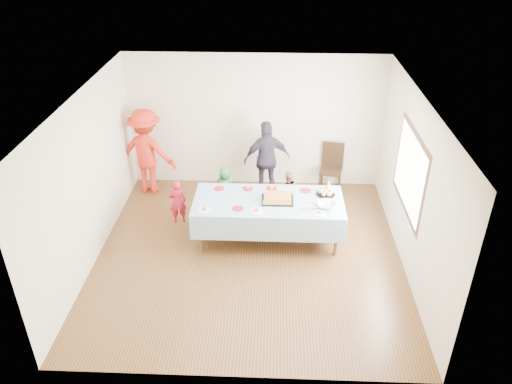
% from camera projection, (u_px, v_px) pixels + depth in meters
% --- Properties ---
extents(ground, '(5.00, 5.00, 0.00)m').
position_uv_depth(ground, '(249.00, 254.00, 8.32)').
color(ground, '#4C2C15').
rests_on(ground, ground).
extents(room_walls, '(5.04, 5.04, 2.72)m').
position_uv_depth(room_walls, '(252.00, 159.00, 7.43)').
color(room_walls, beige).
rests_on(room_walls, ground).
extents(party_table, '(2.50, 1.10, 0.78)m').
position_uv_depth(party_table, '(268.00, 203.00, 8.34)').
color(party_table, brown).
rests_on(party_table, ground).
extents(birthday_cake, '(0.53, 0.41, 0.09)m').
position_uv_depth(birthday_cake, '(278.00, 198.00, 8.28)').
color(birthday_cake, black).
rests_on(birthday_cake, party_table).
extents(rolls_tray, '(0.32, 0.32, 0.10)m').
position_uv_depth(rolls_tray, '(326.00, 193.00, 8.45)').
color(rolls_tray, black).
rests_on(rolls_tray, party_table).
extents(punch_bowl, '(0.31, 0.31, 0.08)m').
position_uv_depth(punch_bowl, '(326.00, 205.00, 8.11)').
color(punch_bowl, silver).
rests_on(punch_bowl, party_table).
extents(party_hat, '(0.11, 0.11, 0.19)m').
position_uv_depth(party_hat, '(328.00, 185.00, 8.57)').
color(party_hat, white).
rests_on(party_hat, party_table).
extents(fork_pile, '(0.24, 0.18, 0.07)m').
position_uv_depth(fork_pile, '(309.00, 207.00, 8.06)').
color(fork_pile, white).
rests_on(fork_pile, party_table).
extents(plate_red_far_a, '(0.18, 0.18, 0.01)m').
position_uv_depth(plate_red_far_a, '(219.00, 188.00, 8.64)').
color(plate_red_far_a, '#B70D20').
rests_on(plate_red_far_a, party_table).
extents(plate_red_far_b, '(0.18, 0.18, 0.01)m').
position_uv_depth(plate_red_far_b, '(248.00, 188.00, 8.64)').
color(plate_red_far_b, '#B70D20').
rests_on(plate_red_far_b, party_table).
extents(plate_red_far_c, '(0.19, 0.19, 0.01)m').
position_uv_depth(plate_red_far_c, '(272.00, 188.00, 8.64)').
color(plate_red_far_c, '#B70D20').
rests_on(plate_red_far_c, party_table).
extents(plate_red_far_d, '(0.19, 0.19, 0.01)m').
position_uv_depth(plate_red_far_d, '(306.00, 190.00, 8.58)').
color(plate_red_far_d, '#B70D20').
rests_on(plate_red_far_d, party_table).
extents(plate_red_near, '(0.19, 0.19, 0.01)m').
position_uv_depth(plate_red_near, '(238.00, 208.00, 8.07)').
color(plate_red_near, '#B70D20').
rests_on(plate_red_near, party_table).
extents(plate_white_left, '(0.23, 0.23, 0.01)m').
position_uv_depth(plate_white_left, '(204.00, 210.00, 8.03)').
color(plate_white_left, white).
rests_on(plate_white_left, party_table).
extents(plate_white_mid, '(0.22, 0.22, 0.01)m').
position_uv_depth(plate_white_mid, '(256.00, 211.00, 8.00)').
color(plate_white_mid, white).
rests_on(plate_white_mid, party_table).
extents(plate_white_right, '(0.21, 0.21, 0.01)m').
position_uv_depth(plate_white_right, '(319.00, 213.00, 7.95)').
color(plate_white_right, white).
rests_on(plate_white_right, party_table).
extents(dining_chair, '(0.51, 0.51, 0.99)m').
position_uv_depth(dining_chair, '(332.00, 165.00, 9.96)').
color(dining_chair, black).
rests_on(dining_chair, ground).
extents(toddler_left, '(0.35, 0.28, 0.84)m').
position_uv_depth(toddler_left, '(178.00, 202.00, 8.97)').
color(toddler_left, red).
rests_on(toddler_left, ground).
extents(toddler_mid, '(0.44, 0.33, 0.80)m').
position_uv_depth(toddler_mid, '(225.00, 187.00, 9.46)').
color(toddler_mid, '#246D33').
rests_on(toddler_mid, ground).
extents(toddler_right, '(0.44, 0.37, 0.79)m').
position_uv_depth(toddler_right, '(288.00, 191.00, 9.36)').
color(toddler_right, '#AA744F').
rests_on(toddler_right, ground).
extents(adult_left, '(1.24, 0.88, 1.74)m').
position_uv_depth(adult_left, '(147.00, 152.00, 9.74)').
color(adult_left, red).
rests_on(adult_left, ground).
extents(adult_right, '(0.98, 0.59, 1.55)m').
position_uv_depth(adult_right, '(267.00, 159.00, 9.66)').
color(adult_right, '#362D3E').
rests_on(adult_right, ground).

